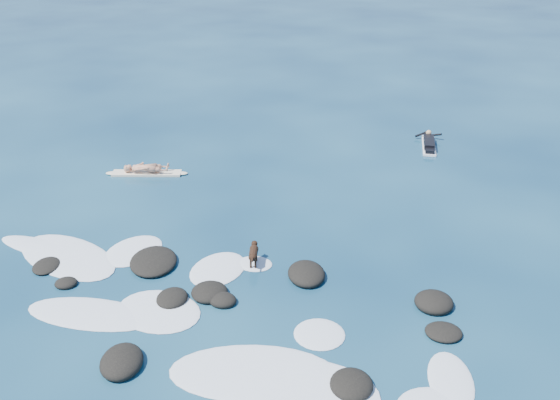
% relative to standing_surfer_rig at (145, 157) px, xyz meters
% --- Properties ---
extents(ground, '(160.00, 160.00, 0.00)m').
position_rel_standing_surfer_rig_xyz_m(ground, '(5.78, -6.56, -0.74)').
color(ground, '#0A2642').
rests_on(ground, ground).
extents(reef_rocks, '(14.48, 7.11, 0.52)m').
position_rel_standing_surfer_rig_xyz_m(reef_rocks, '(5.68, -8.37, -0.64)').
color(reef_rocks, black).
rests_on(reef_rocks, ground).
extents(breaking_foam, '(15.19, 7.28, 0.12)m').
position_rel_standing_surfer_rig_xyz_m(breaking_foam, '(5.56, -8.27, -0.73)').
color(breaking_foam, white).
rests_on(breaking_foam, ground).
extents(standing_surfer_rig, '(3.27, 1.27, 1.89)m').
position_rel_standing_surfer_rig_xyz_m(standing_surfer_rig, '(0.00, 0.00, 0.00)').
color(standing_surfer_rig, '#F8E9C6').
rests_on(standing_surfer_rig, ground).
extents(paddling_surfer_rig, '(1.21, 2.72, 0.47)m').
position_rel_standing_surfer_rig_xyz_m(paddling_surfer_rig, '(10.76, 6.16, -0.58)').
color(paddling_surfer_rig, white).
rests_on(paddling_surfer_rig, ground).
extents(dog, '(0.42, 1.05, 0.68)m').
position_rel_standing_surfer_rig_xyz_m(dog, '(6.22, -5.33, -0.30)').
color(dog, black).
rests_on(dog, ground).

